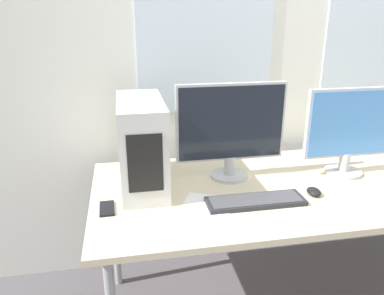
{
  "coord_description": "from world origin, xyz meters",
  "views": [
    {
      "loc": [
        -1.02,
        -1.11,
        1.55
      ],
      "look_at": [
        -0.73,
        0.44,
        0.98
      ],
      "focal_mm": 35.0,
      "sensor_mm": 36.0,
      "label": 1
    }
  ],
  "objects": [
    {
      "name": "keyboard",
      "position": [
        -0.47,
        0.28,
        0.77
      ],
      "size": [
        0.44,
        0.13,
        0.02
      ],
      "color": "#28282D",
      "rests_on": "desk"
    },
    {
      "name": "paper_sheet_left",
      "position": [
        -0.7,
        0.26,
        0.76
      ],
      "size": [
        0.31,
        0.36,
        0.0
      ],
      "rotation": [
        0.0,
        0.0,
        -0.41
      ],
      "color": "white",
      "rests_on": "desk"
    },
    {
      "name": "mouse",
      "position": [
        -0.18,
        0.31,
        0.77
      ],
      "size": [
        0.06,
        0.08,
        0.03
      ],
      "color": "black",
      "rests_on": "desk"
    },
    {
      "name": "monitor_main",
      "position": [
        -0.51,
        0.57,
        1.01
      ],
      "size": [
        0.54,
        0.19,
        0.48
      ],
      "color": "#B7B7BC",
      "rests_on": "desk"
    },
    {
      "name": "monitor_right_near",
      "position": [
        0.09,
        0.51,
        0.99
      ],
      "size": [
        0.47,
        0.19,
        0.45
      ],
      "color": "#B7B7BC",
      "rests_on": "desk"
    },
    {
      "name": "pc_tower",
      "position": [
        -0.95,
        0.56,
        0.97
      ],
      "size": [
        0.21,
        0.49,
        0.42
      ],
      "color": "silver",
      "rests_on": "desk"
    },
    {
      "name": "desk",
      "position": [
        0.0,
        0.44,
        0.71
      ],
      "size": [
        2.39,
        0.88,
        0.75
      ],
      "color": "beige",
      "rests_on": "ground_plane"
    },
    {
      "name": "wall_back",
      "position": [
        0.0,
        1.01,
        1.35
      ],
      "size": [
        8.0,
        0.07,
        2.7
      ],
      "color": "silver",
      "rests_on": "ground_plane"
    },
    {
      "name": "cell_phone",
      "position": [
        -1.11,
        0.35,
        0.76
      ],
      "size": [
        0.07,
        0.13,
        0.01
      ],
      "rotation": [
        0.0,
        0.0,
        0.04
      ],
      "color": "black",
      "rests_on": "desk"
    }
  ]
}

